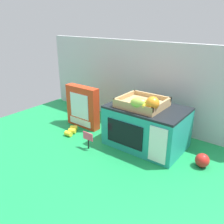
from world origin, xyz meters
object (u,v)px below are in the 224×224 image
Objects in this scene: loose_toy_banana at (72,131)px; food_groups_crate at (143,104)px; cookie_set_box at (83,107)px; loose_toy_apple at (202,160)px; toy_microwave at (146,126)px; price_sign at (88,138)px.

food_groups_crate is at bearing 15.27° from loose_toy_banana.
loose_toy_banana is at bearing -82.62° from cookie_set_box.
loose_toy_apple is at bearing 0.63° from cookie_set_box.
toy_microwave is 0.34m from loose_toy_apple.
cookie_set_box is (-0.46, 0.00, -0.13)m from food_groups_crate.
cookie_set_box is (-0.47, -0.03, 0.02)m from toy_microwave.
toy_microwave is 3.42× the size of loose_toy_banana.
food_groups_crate reaches higher than toy_microwave.
loose_toy_apple reaches higher than loose_toy_banana.
price_sign is at bearing -19.62° from loose_toy_banana.
toy_microwave is at bearing 18.97° from loose_toy_banana.
price_sign is 1.43× the size of loose_toy_apple.
food_groups_crate is 2.56× the size of price_sign.
price_sign is 0.61m from loose_toy_apple.
loose_toy_apple is at bearing 20.61° from price_sign.
toy_microwave is at bearing 176.42° from loose_toy_apple.
toy_microwave is at bearing 44.80° from price_sign.
food_groups_crate is 0.92× the size of cookie_set_box.
price_sign is 0.24m from loose_toy_banana.
cookie_set_box reaches higher than loose_toy_apple.
toy_microwave is 1.54× the size of cookie_set_box.
cookie_set_box reaches higher than loose_toy_banana.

